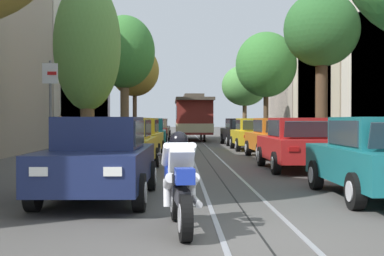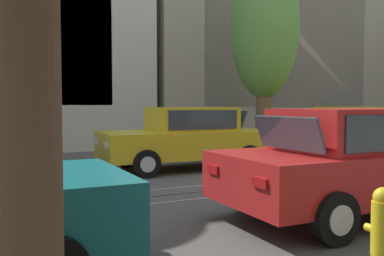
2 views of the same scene
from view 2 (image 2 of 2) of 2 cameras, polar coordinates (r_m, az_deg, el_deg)
name	(u,v)px [view 2 (image 2 of 2)]	position (r m, az deg, el deg)	size (l,w,h in m)	color
building_facade_left	(319,45)	(24.24, 16.62, 10.64)	(5.95, 49.21, 10.86)	beige
parked_car_yellow_second_left	(187,138)	(10.86, -0.65, -1.32)	(2.10, 4.40, 1.58)	gold
parked_car_yellow_mid_left	(350,132)	(14.15, 20.39, -0.48)	(2.10, 4.40, 1.58)	gold
parked_car_red_second_right	(357,162)	(6.76, 21.26, -4.23)	(2.00, 4.36, 1.58)	red
street_tree_kerb_left_second	(264,28)	(14.20, 9.63, 13.10)	(2.40, 2.10, 6.54)	brown
pedestrian_on_left_pavement	(315,122)	(17.76, 16.10, 0.77)	(0.55, 0.42, 1.68)	black
fire_hydrant	(383,230)	(4.65, 24.16, -12.29)	(0.40, 0.22, 0.84)	gold
street_sign_post	(53,98)	(11.27, -18.12, 3.80)	(0.36, 0.09, 2.92)	slate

